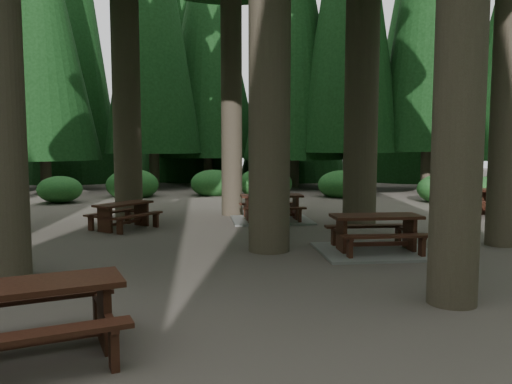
% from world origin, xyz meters
% --- Properties ---
extents(ground, '(80.00, 80.00, 0.00)m').
position_xyz_m(ground, '(0.00, 0.00, 0.00)').
color(ground, '#4A423C').
rests_on(ground, ground).
extents(picnic_table_a, '(2.77, 2.54, 0.77)m').
position_xyz_m(picnic_table_a, '(2.92, 0.55, 0.26)').
color(picnic_table_a, gray).
rests_on(picnic_table_a, ground).
extents(picnic_table_b, '(1.66, 1.86, 0.67)m').
position_xyz_m(picnic_table_b, '(-3.42, 1.83, 0.45)').
color(picnic_table_b, black).
rests_on(picnic_table_b, ground).
extents(picnic_table_c, '(2.73, 2.51, 0.75)m').
position_xyz_m(picnic_table_c, '(-0.03, 4.07, 0.25)').
color(picnic_table_c, gray).
rests_on(picnic_table_c, ground).
extents(picnic_table_d, '(2.35, 2.28, 0.79)m').
position_xyz_m(picnic_table_d, '(6.62, 6.59, 0.53)').
color(picnic_table_d, black).
rests_on(picnic_table_d, ground).
extents(picnic_table_e, '(2.33, 2.28, 0.79)m').
position_xyz_m(picnic_table_e, '(-0.35, -5.48, 0.52)').
color(picnic_table_e, black).
rests_on(picnic_table_e, ground).
extents(shrub_ring, '(23.86, 24.64, 1.49)m').
position_xyz_m(shrub_ring, '(0.70, 0.75, 0.40)').
color(shrub_ring, '#205E26').
rests_on(shrub_ring, ground).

